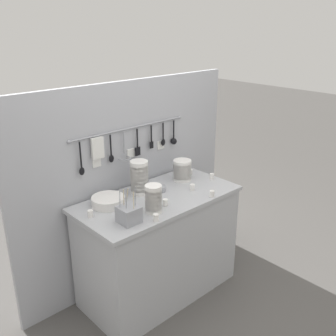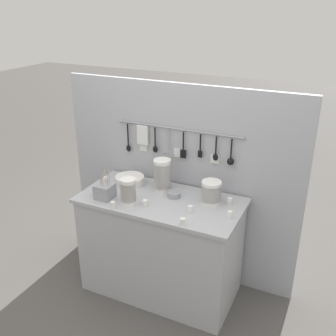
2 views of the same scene
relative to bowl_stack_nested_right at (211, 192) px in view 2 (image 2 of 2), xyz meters
name	(u,v)px [view 2 (image 2 of 2)]	position (x,y,z in m)	size (l,w,h in m)	color
ground_plane	(161,287)	(-0.37, -0.12, -0.96)	(20.00, 20.00, 0.00)	#514F4C
counter	(161,245)	(-0.37, -0.12, -0.52)	(1.29, 0.63, 0.87)	#ADAFB5
back_wall	(179,182)	(-0.37, 0.24, -0.10)	(2.09, 0.11, 1.71)	#A8AAB2
bowl_stack_nested_right	(211,192)	(0.00, 0.00, 0.00)	(0.15, 0.15, 0.18)	white
bowl_stack_wide_centre	(128,191)	(-0.57, -0.28, 0.01)	(0.12, 0.12, 0.21)	white
bowl_stack_tall_left	(162,175)	(-0.43, 0.04, 0.04)	(0.14, 0.14, 0.27)	white
plate_stack	(130,180)	(-0.74, 0.03, -0.06)	(0.24, 0.24, 0.07)	white
steel_mixing_bowl	(174,194)	(-0.30, -0.04, -0.07)	(0.11, 0.11, 0.04)	#93969E
cutlery_caddy	(105,191)	(-0.78, -0.28, -0.03)	(0.13, 0.13, 0.25)	#93969E
cup_beside_plates	(230,201)	(0.14, 0.04, -0.06)	(0.04, 0.04, 0.05)	white
cup_front_left	(190,209)	(-0.09, -0.20, -0.06)	(0.04, 0.04, 0.05)	white
cup_by_caddy	(113,205)	(-0.64, -0.39, -0.06)	(0.04, 0.04, 0.05)	white
cup_edge_near	(145,203)	(-0.43, -0.26, -0.06)	(0.04, 0.04, 0.05)	white
cup_mid_row	(183,222)	(-0.07, -0.39, -0.06)	(0.04, 0.04, 0.05)	white
cup_back_left	(230,214)	(0.20, -0.16, -0.06)	(0.04, 0.04, 0.05)	white
cup_centre	(106,180)	(-0.93, -0.04, -0.06)	(0.04, 0.04, 0.05)	white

